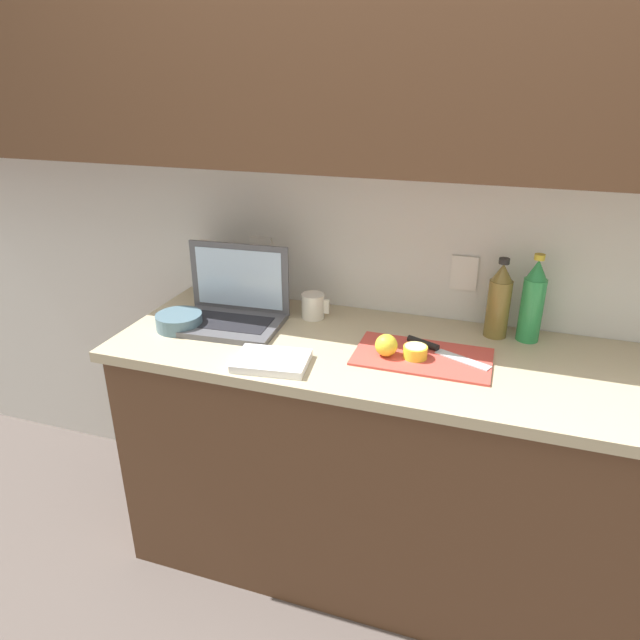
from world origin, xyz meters
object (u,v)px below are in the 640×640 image
(lemon_whole_beside, at_px, (386,345))
(measuring_cup, at_px, (313,306))
(cutting_board, at_px, (422,357))
(laptop, at_px, (233,305))
(knife, at_px, (433,347))
(lemon_half_cut, at_px, (415,352))
(bottle_green_soda, at_px, (533,302))
(paper_towel_roll, at_px, (205,271))
(bowl_white, at_px, (179,321))
(bottle_oil_tall, at_px, (499,301))

(lemon_whole_beside, distance_m, measuring_cup, 0.39)
(cutting_board, xyz_separation_m, measuring_cup, (-0.43, 0.19, 0.04))
(laptop, relative_size, knife, 1.38)
(lemon_half_cut, height_order, measuring_cup, measuring_cup)
(bottle_green_soda, height_order, paper_towel_roll, bottle_green_soda)
(lemon_whole_beside, distance_m, paper_towel_roll, 0.83)
(laptop, bearing_deg, measuring_cup, 22.75)
(lemon_half_cut, relative_size, measuring_cup, 0.73)
(laptop, relative_size, cutting_board, 0.90)
(cutting_board, relative_size, bottle_green_soda, 1.42)
(cutting_board, xyz_separation_m, bottle_green_soda, (0.31, 0.24, 0.13))
(bowl_white, bearing_deg, cutting_board, 2.97)
(knife, bearing_deg, bottle_oil_tall, 70.58)
(bowl_white, bearing_deg, paper_towel_roll, 99.75)
(laptop, relative_size, bowl_white, 2.39)
(bowl_white, relative_size, paper_towel_roll, 0.71)
(paper_towel_roll, bearing_deg, lemon_whole_beside, -19.68)
(bottle_green_soda, bearing_deg, lemon_half_cut, -141.45)
(bottle_oil_tall, distance_m, measuring_cup, 0.64)
(lemon_half_cut, bearing_deg, cutting_board, 42.87)
(lemon_whole_beside, height_order, bowl_white, lemon_whole_beside)
(cutting_board, distance_m, bottle_green_soda, 0.41)
(laptop, bearing_deg, paper_towel_roll, 135.23)
(cutting_board, relative_size, bottle_oil_tall, 1.55)
(lemon_whole_beside, bearing_deg, lemon_half_cut, 9.80)
(bottle_green_soda, bearing_deg, bottle_oil_tall, 180.00)
(bowl_white, bearing_deg, knife, 6.30)
(lemon_half_cut, bearing_deg, bowl_white, -178.30)
(lemon_whole_beside, height_order, paper_towel_roll, paper_towel_roll)
(laptop, bearing_deg, bottle_oil_tall, 7.76)
(knife, distance_m, paper_towel_roll, 0.93)
(cutting_board, bearing_deg, paper_towel_roll, 164.65)
(cutting_board, bearing_deg, laptop, 174.53)
(knife, bearing_deg, bowl_white, -149.92)
(paper_towel_roll, bearing_deg, bottle_oil_tall, -0.03)
(knife, xyz_separation_m, bottle_green_soda, (0.28, 0.19, 0.12))
(bottle_oil_tall, bearing_deg, lemon_half_cut, -130.69)
(cutting_board, distance_m, paper_towel_roll, 0.92)
(bottle_green_soda, bearing_deg, lemon_whole_beside, -146.39)
(bottle_green_soda, bearing_deg, laptop, -169.86)
(knife, height_order, bottle_green_soda, bottle_green_soda)
(knife, distance_m, measuring_cup, 0.47)
(cutting_board, relative_size, lemon_half_cut, 5.63)
(knife, xyz_separation_m, bottle_oil_tall, (0.18, 0.19, 0.11))
(knife, relative_size, lemon_whole_beside, 3.93)
(cutting_board, height_order, bottle_oil_tall, bottle_oil_tall)
(lemon_half_cut, bearing_deg, laptop, 172.71)
(laptop, bearing_deg, knife, -4.65)
(cutting_board, distance_m, measuring_cup, 0.47)
(cutting_board, xyz_separation_m, bowl_white, (-0.84, -0.04, 0.02))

